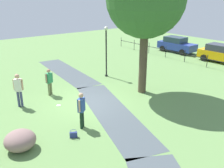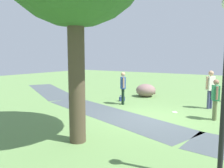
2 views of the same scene
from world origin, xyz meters
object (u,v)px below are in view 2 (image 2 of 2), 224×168
(handbag_on_grass, at_px, (122,99))
(frisbee_on_grass, at_px, (175,112))
(lawn_boulder, at_px, (146,90))
(woman_with_handbag, at_px, (123,86))
(man_near_boulder, at_px, (215,97))
(passerby_on_path, at_px, (210,87))
(backpack_by_boulder, at_px, (153,91))

(handbag_on_grass, bearing_deg, frisbee_on_grass, 164.01)
(lawn_boulder, relative_size, woman_with_handbag, 0.98)
(man_near_boulder, xyz_separation_m, handbag_on_grass, (4.99, -1.26, -0.79))
(passerby_on_path, bearing_deg, man_near_boulder, 105.28)
(man_near_boulder, height_order, passerby_on_path, passerby_on_path)
(handbag_on_grass, xyz_separation_m, frisbee_on_grass, (-3.31, 0.95, -0.13))
(passerby_on_path, bearing_deg, backpack_by_boulder, -31.89)
(lawn_boulder, distance_m, passerby_on_path, 4.23)
(frisbee_on_grass, bearing_deg, passerby_on_path, -124.84)
(woman_with_handbag, distance_m, passerby_on_path, 4.22)
(lawn_boulder, distance_m, backpack_by_boulder, 1.15)
(lawn_boulder, distance_m, handbag_on_grass, 2.11)
(man_near_boulder, distance_m, handbag_on_grass, 5.21)
(backpack_by_boulder, bearing_deg, lawn_boulder, 91.05)
(woman_with_handbag, xyz_separation_m, frisbee_on_grass, (-2.83, 0.23, -0.97))
(backpack_by_boulder, bearing_deg, handbag_on_grass, 81.29)
(backpack_by_boulder, bearing_deg, man_near_boulder, 135.50)
(lawn_boulder, height_order, passerby_on_path, passerby_on_path)
(lawn_boulder, relative_size, handbag_on_grass, 4.46)
(woman_with_handbag, xyz_separation_m, backpack_by_boulder, (0.00, -3.89, -0.78))
(man_near_boulder, distance_m, backpack_by_boulder, 6.36)
(man_near_boulder, distance_m, frisbee_on_grass, 1.94)
(lawn_boulder, bearing_deg, woman_with_handbag, 89.57)
(passerby_on_path, relative_size, handbag_on_grass, 4.93)
(man_near_boulder, distance_m, passerby_on_path, 2.03)
(lawn_boulder, relative_size, backpack_by_boulder, 4.12)
(woman_with_handbag, bearing_deg, handbag_on_grass, -56.14)
(man_near_boulder, height_order, frisbee_on_grass, man_near_boulder)
(backpack_by_boulder, bearing_deg, frisbee_on_grass, 124.47)
(lawn_boulder, relative_size, man_near_boulder, 1.03)
(man_near_boulder, relative_size, frisbee_on_grass, 7.20)
(frisbee_on_grass, bearing_deg, woman_with_handbag, -4.57)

